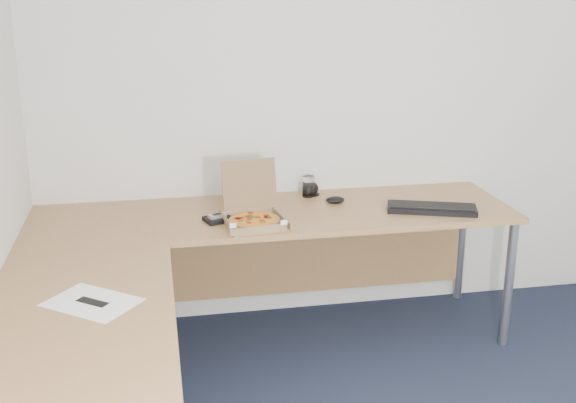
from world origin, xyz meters
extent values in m
cube|color=#A67746|center=(-0.50, 1.40, 0.71)|extent=(2.50, 0.70, 0.03)
cube|color=#A67746|center=(-1.40, 0.30, 0.71)|extent=(0.70, 1.50, 0.03)
cylinder|color=gray|center=(0.70, 1.70, 0.35)|extent=(0.05, 0.05, 0.70)
cube|color=#906E49|center=(-0.63, 1.22, 0.73)|extent=(0.28, 0.28, 0.01)
cube|color=#906E49|center=(-0.63, 1.38, 0.88)|extent=(0.28, 0.06, 0.28)
cylinder|color=#B97E4D|center=(-0.63, 1.22, 0.75)|extent=(0.25, 0.25, 0.02)
cylinder|color=red|center=(-0.63, 1.22, 0.76)|extent=(0.22, 0.22, 0.00)
cylinder|color=white|center=(-0.27, 1.64, 0.79)|extent=(0.07, 0.07, 0.12)
cube|color=black|center=(0.31, 1.25, 0.74)|extent=(0.48, 0.30, 0.03)
ellipsoid|color=black|center=(-0.15, 1.48, 0.75)|extent=(0.12, 0.10, 0.04)
cube|color=black|center=(-0.80, 1.30, 0.74)|extent=(0.16, 0.14, 0.02)
cube|color=#B2B5BA|center=(-0.81, 1.30, 0.76)|extent=(0.10, 0.08, 0.02)
cube|color=white|center=(-1.35, 0.46, 0.73)|extent=(0.40, 0.38, 0.00)
ellipsoid|color=black|center=(-0.24, 1.67, 0.77)|extent=(0.10, 0.10, 0.08)
camera|label=1|loc=(-1.09, -2.04, 1.88)|focal=44.08mm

